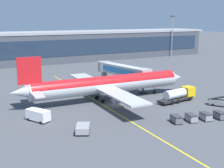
{
  "coord_description": "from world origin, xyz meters",
  "views": [
    {
      "loc": [
        -33.43,
        -57.61,
        19.64
      ],
      "look_at": [
        0.02,
        2.7,
        4.5
      ],
      "focal_mm": 47.4,
      "sensor_mm": 36.0,
      "label": 1
    }
  ],
  "objects_px": {
    "main_airliner": "(107,84)",
    "baggage_cart_3": "(220,115)",
    "baggage_cart_1": "(191,118)",
    "fuel_tanker": "(179,94)",
    "baggage_cart_0": "(176,119)",
    "belt_loader": "(223,102)",
    "pushback_tug": "(83,128)",
    "crew_van": "(38,115)",
    "baggage_cart_2": "(206,116)"
  },
  "relations": [
    {
      "from": "pushback_tug",
      "to": "baggage_cart_0",
      "type": "relative_size",
      "value": 1.5
    },
    {
      "from": "crew_van",
      "to": "baggage_cart_2",
      "type": "bearing_deg",
      "value": -27.99
    },
    {
      "from": "main_airliner",
      "to": "baggage_cart_2",
      "type": "bearing_deg",
      "value": -65.58
    },
    {
      "from": "main_airliner",
      "to": "pushback_tug",
      "type": "xyz_separation_m",
      "value": [
        -13.87,
        -16.9,
        -3.21
      ]
    },
    {
      "from": "main_airliner",
      "to": "crew_van",
      "type": "distance_m",
      "value": 20.42
    },
    {
      "from": "main_airliner",
      "to": "belt_loader",
      "type": "distance_m",
      "value": 27.49
    },
    {
      "from": "main_airliner",
      "to": "baggage_cart_3",
      "type": "distance_m",
      "value": 27.0
    },
    {
      "from": "crew_van",
      "to": "baggage_cart_1",
      "type": "distance_m",
      "value": 29.98
    },
    {
      "from": "main_airliner",
      "to": "pushback_tug",
      "type": "relative_size",
      "value": 10.34
    },
    {
      "from": "belt_loader",
      "to": "baggage_cart_3",
      "type": "xyz_separation_m",
      "value": [
        -7.58,
        -5.66,
        -0.21
      ]
    },
    {
      "from": "baggage_cart_0",
      "to": "main_airliner",
      "type": "bearing_deg",
      "value": 100.84
    },
    {
      "from": "baggage_cart_2",
      "to": "crew_van",
      "type": "bearing_deg",
      "value": 152.01
    },
    {
      "from": "baggage_cart_0",
      "to": "belt_loader",
      "type": "bearing_deg",
      "value": 11.03
    },
    {
      "from": "pushback_tug",
      "to": "crew_van",
      "type": "relative_size",
      "value": 0.82
    },
    {
      "from": "main_airliner",
      "to": "baggage_cart_0",
      "type": "height_order",
      "value": "main_airliner"
    },
    {
      "from": "crew_van",
      "to": "baggage_cart_3",
      "type": "bearing_deg",
      "value": -26.79
    },
    {
      "from": "pushback_tug",
      "to": "baggage_cart_0",
      "type": "height_order",
      "value": "baggage_cart_0"
    },
    {
      "from": "baggage_cart_1",
      "to": "crew_van",
      "type": "bearing_deg",
      "value": 150.56
    },
    {
      "from": "belt_loader",
      "to": "baggage_cart_1",
      "type": "relative_size",
      "value": 2.24
    },
    {
      "from": "fuel_tanker",
      "to": "baggage_cart_3",
      "type": "relative_size",
      "value": 3.74
    },
    {
      "from": "pushback_tug",
      "to": "belt_loader",
      "type": "height_order",
      "value": "belt_loader"
    },
    {
      "from": "main_airliner",
      "to": "baggage_cart_0",
      "type": "xyz_separation_m",
      "value": [
        4.0,
        -20.9,
        -3.27
      ]
    },
    {
      "from": "crew_van",
      "to": "baggage_cart_0",
      "type": "height_order",
      "value": "crew_van"
    },
    {
      "from": "main_airliner",
      "to": "crew_van",
      "type": "bearing_deg",
      "value": -159.89
    },
    {
      "from": "fuel_tanker",
      "to": "pushback_tug",
      "type": "distance_m",
      "value": 29.72
    },
    {
      "from": "main_airliner",
      "to": "belt_loader",
      "type": "relative_size",
      "value": 6.94
    },
    {
      "from": "baggage_cart_2",
      "to": "baggage_cart_0",
      "type": "bearing_deg",
      "value": 165.72
    },
    {
      "from": "baggage_cart_2",
      "to": "fuel_tanker",
      "type": "bearing_deg",
      "value": 70.53
    },
    {
      "from": "fuel_tanker",
      "to": "belt_loader",
      "type": "bearing_deg",
      "value": -53.89
    },
    {
      "from": "baggage_cart_1",
      "to": "baggage_cart_2",
      "type": "distance_m",
      "value": 3.2
    },
    {
      "from": "crew_van",
      "to": "baggage_cart_0",
      "type": "distance_m",
      "value": 26.9
    },
    {
      "from": "main_airliner",
      "to": "baggage_cart_1",
      "type": "height_order",
      "value": "main_airliner"
    },
    {
      "from": "main_airliner",
      "to": "fuel_tanker",
      "type": "distance_m",
      "value": 17.69
    },
    {
      "from": "belt_loader",
      "to": "baggage_cart_0",
      "type": "xyz_separation_m",
      "value": [
        -16.88,
        -3.29,
        -0.21
      ]
    },
    {
      "from": "main_airliner",
      "to": "pushback_tug",
      "type": "height_order",
      "value": "main_airliner"
    },
    {
      "from": "baggage_cart_0",
      "to": "baggage_cart_1",
      "type": "bearing_deg",
      "value": -14.28
    },
    {
      "from": "fuel_tanker",
      "to": "pushback_tug",
      "type": "bearing_deg",
      "value": -165.24
    },
    {
      "from": "crew_van",
      "to": "baggage_cart_0",
      "type": "bearing_deg",
      "value": -31.22
    },
    {
      "from": "pushback_tug",
      "to": "baggage_cart_2",
      "type": "xyz_separation_m",
      "value": [
        24.08,
        -5.58,
        -0.07
      ]
    },
    {
      "from": "main_airliner",
      "to": "baggage_cart_3",
      "type": "bearing_deg",
      "value": -60.24
    },
    {
      "from": "baggage_cart_1",
      "to": "main_airliner",
      "type": "bearing_deg",
      "value": 108.13
    },
    {
      "from": "baggage_cart_2",
      "to": "belt_loader",
      "type": "bearing_deg",
      "value": 24.51
    },
    {
      "from": "crew_van",
      "to": "baggage_cart_1",
      "type": "bearing_deg",
      "value": -29.44
    },
    {
      "from": "baggage_cart_2",
      "to": "baggage_cart_3",
      "type": "bearing_deg",
      "value": -14.28
    },
    {
      "from": "main_airliner",
      "to": "baggage_cart_2",
      "type": "height_order",
      "value": "main_airliner"
    },
    {
      "from": "fuel_tanker",
      "to": "baggage_cart_1",
      "type": "height_order",
      "value": "fuel_tanker"
    },
    {
      "from": "main_airliner",
      "to": "fuel_tanker",
      "type": "relative_size",
      "value": 4.16
    },
    {
      "from": "baggage_cart_3",
      "to": "baggage_cart_1",
      "type": "bearing_deg",
      "value": 165.72
    },
    {
      "from": "main_airliner",
      "to": "crew_van",
      "type": "height_order",
      "value": "main_airliner"
    },
    {
      "from": "main_airliner",
      "to": "baggage_cart_2",
      "type": "xyz_separation_m",
      "value": [
        10.2,
        -22.48,
        -3.27
      ]
    }
  ]
}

